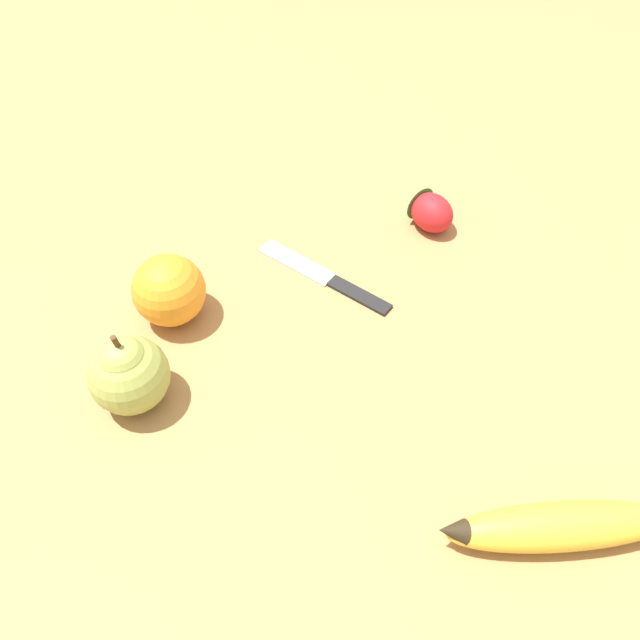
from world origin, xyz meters
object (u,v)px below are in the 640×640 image
(pear, at_px, (128,372))
(orange, at_px, (169,290))
(strawberry, at_px, (429,211))
(banana, at_px, (559,526))
(paring_knife, at_px, (328,278))

(pear, bearing_deg, orange, 127.31)
(strawberry, bearing_deg, orange, 80.77)
(pear, bearing_deg, strawberry, 87.36)
(banana, height_order, strawberry, strawberry)
(banana, relative_size, strawberry, 2.70)
(banana, distance_m, pear, 0.38)
(strawberry, xyz_separation_m, paring_knife, (-0.01, -0.15, -0.02))
(orange, xyz_separation_m, pear, (0.06, -0.08, 0.00))
(pear, bearing_deg, banana, 27.90)
(orange, height_order, paring_knife, orange)
(paring_knife, bearing_deg, strawberry, -15.83)
(orange, bearing_deg, pear, -52.69)
(banana, xyz_separation_m, paring_knife, (-0.33, 0.06, -0.02))
(pear, distance_m, strawberry, 0.38)
(orange, height_order, pear, pear)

